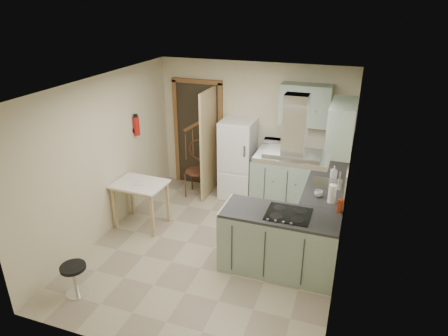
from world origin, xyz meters
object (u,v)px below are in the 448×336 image
at_px(fridge, 238,159).
at_px(extractor_hood, 293,157).
at_px(bentwood_chair, 197,171).
at_px(drop_leaf_table, 141,204).
at_px(microwave, 277,148).
at_px(peninsula, 279,242).
at_px(stool, 75,280).

bearing_deg(fridge, extractor_hood, -56.21).
bearing_deg(bentwood_chair, drop_leaf_table, -110.36).
height_order(drop_leaf_table, microwave, microwave).
bearing_deg(extractor_hood, microwave, 106.46).
distance_m(peninsula, bentwood_chair, 2.64).
distance_m(stool, microwave, 3.96).
height_order(fridge, peninsula, fridge).
xyz_separation_m(peninsula, drop_leaf_table, (-2.39, 0.42, -0.06)).
bearing_deg(fridge, stool, -108.55).
distance_m(peninsula, microwave, 2.19).
relative_size(bentwood_chair, microwave, 1.95).
distance_m(fridge, peninsula, 2.35).
distance_m(bentwood_chair, microwave, 1.59).
distance_m(fridge, drop_leaf_table, 1.98).
distance_m(drop_leaf_table, bentwood_chair, 1.41).
bearing_deg(microwave, extractor_hood, -79.22).
xyz_separation_m(extractor_hood, stool, (-2.44, -1.36, -1.50)).
xyz_separation_m(fridge, peninsula, (1.22, -1.98, -0.30)).
distance_m(fridge, bentwood_chair, 0.81).
distance_m(extractor_hood, drop_leaf_table, 2.86).
xyz_separation_m(extractor_hood, microwave, (-0.61, 2.05, -0.68)).
height_order(fridge, stool, fridge).
height_order(fridge, extractor_hood, extractor_hood).
height_order(peninsula, bentwood_chair, bentwood_chair).
bearing_deg(extractor_hood, bentwood_chair, 139.55).
xyz_separation_m(drop_leaf_table, stool, (0.05, -1.77, -0.17)).
bearing_deg(stool, fridge, 71.45).
relative_size(drop_leaf_table, microwave, 1.66).
relative_size(fridge, stool, 3.46).
bearing_deg(peninsula, bentwood_chair, 138.14).
relative_size(stool, microwave, 0.87).
bearing_deg(fridge, bentwood_chair, -163.38).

